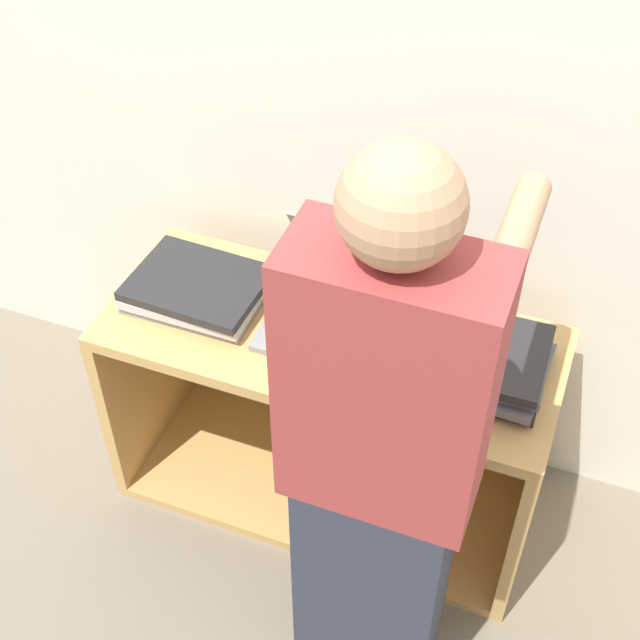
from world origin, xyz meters
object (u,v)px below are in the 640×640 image
laptop_open (340,303)px  laptop_stack_right (475,358)px  laptop_stack_left (198,289)px  person (381,474)px

laptop_open → laptop_stack_right: laptop_open is taller
laptop_stack_left → person: person is taller
laptop_open → laptop_stack_left: size_ratio=1.13×
laptop_stack_left → person: 0.83m
person → laptop_stack_left: bearing=145.0°
laptop_open → person: size_ratio=0.26×
laptop_open → person: 0.62m
laptop_open → person: bearing=-61.9°
laptop_stack_left → person: bearing=-35.0°
laptop_stack_left → laptop_stack_right: laptop_stack_right is taller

